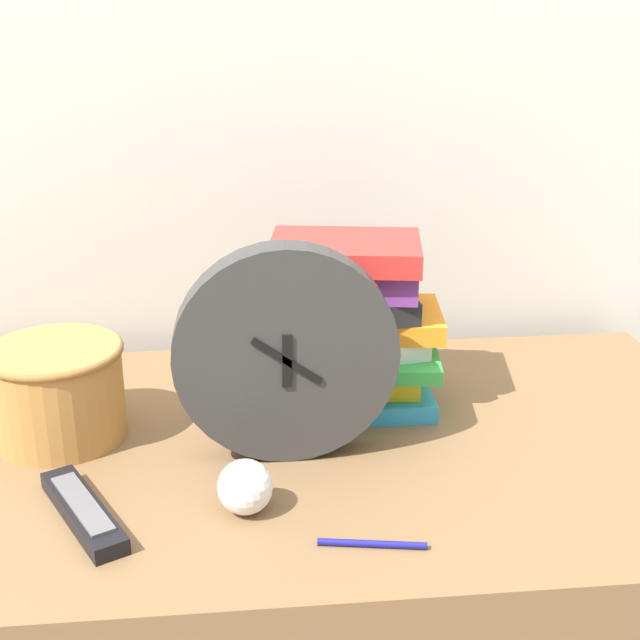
{
  "coord_description": "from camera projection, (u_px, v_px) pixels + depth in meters",
  "views": [
    {
      "loc": [
        -0.01,
        -0.72,
        1.36
      ],
      "look_at": [
        0.11,
        0.38,
        0.93
      ],
      "focal_mm": 50.0,
      "sensor_mm": 36.0,
      "label": 1
    }
  ],
  "objects": [
    {
      "name": "wall_back",
      "position": [
        229.0,
        85.0,
        1.42
      ],
      "size": [
        6.0,
        0.04,
        2.4
      ],
      "color": "beige",
      "rests_on": "ground_plane"
    },
    {
      "name": "desk_clock",
      "position": [
        286.0,
        354.0,
        1.12
      ],
      "size": [
        0.29,
        0.05,
        0.29
      ],
      "color": "#333333",
      "rests_on": "desk"
    },
    {
      "name": "book_stack",
      "position": [
        347.0,
        320.0,
        1.28
      ],
      "size": [
        0.28,
        0.22,
        0.25
      ],
      "color": "#2D9ED1",
      "rests_on": "desk"
    },
    {
      "name": "basket",
      "position": [
        58.0,
        389.0,
        1.19
      ],
      "size": [
        0.18,
        0.18,
        0.13
      ],
      "color": "#B27A3D",
      "rests_on": "desk"
    },
    {
      "name": "tv_remote",
      "position": [
        83.0,
        511.0,
        1.03
      ],
      "size": [
        0.12,
        0.19,
        0.02
      ],
      "color": "black",
      "rests_on": "desk"
    },
    {
      "name": "crumpled_paper_ball",
      "position": [
        249.0,
        487.0,
        1.03
      ],
      "size": [
        0.07,
        0.07,
        0.07
      ],
      "color": "white",
      "rests_on": "desk"
    },
    {
      "name": "pen",
      "position": [
        372.0,
        544.0,
        0.98
      ],
      "size": [
        0.12,
        0.03,
        0.01
      ],
      "color": "navy",
      "rests_on": "desk"
    }
  ]
}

